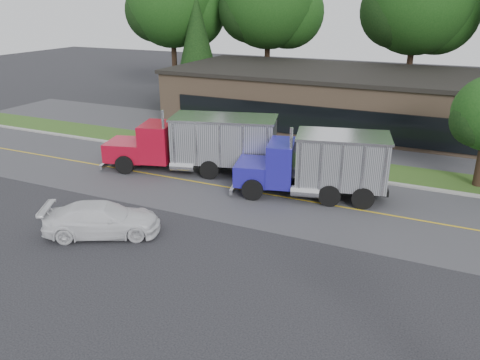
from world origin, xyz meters
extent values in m
plane|color=#38383D|center=(0.00, 0.00, 0.00)|extent=(140.00, 140.00, 0.00)
cube|color=#59595E|center=(0.00, 9.00, 0.00)|extent=(60.00, 8.00, 0.02)
cube|color=gold|center=(0.00, 9.00, 0.00)|extent=(60.00, 0.12, 0.01)
cube|color=#9E9E99|center=(0.00, 13.20, 0.00)|extent=(60.00, 0.30, 0.12)
cube|color=#2D541C|center=(0.00, 15.00, 0.00)|extent=(60.00, 3.40, 0.03)
cube|color=#59595E|center=(0.00, 20.00, 0.00)|extent=(60.00, 7.00, 0.02)
cube|color=#876A53|center=(2.00, 26.00, 2.00)|extent=(32.00, 12.00, 4.00)
cylinder|color=#382619|center=(-20.00, 32.00, 2.53)|extent=(0.56, 0.56, 5.06)
sphere|color=#143D10|center=(-20.00, 32.00, 9.40)|extent=(9.25, 9.25, 9.25)
sphere|color=#143D10|center=(-18.26, 33.16, 8.24)|extent=(6.94, 6.94, 6.94)
sphere|color=black|center=(-21.45, 31.13, 8.53)|extent=(6.36, 6.36, 6.36)
cylinder|color=#382619|center=(-10.00, 34.00, 2.58)|extent=(0.56, 0.56, 5.15)
sphere|color=#143D10|center=(-10.00, 34.00, 9.57)|extent=(9.42, 9.42, 9.42)
sphere|color=#143D10|center=(-8.23, 35.18, 8.39)|extent=(7.07, 7.07, 7.07)
sphere|color=black|center=(-11.47, 33.12, 8.69)|extent=(6.48, 6.48, 6.48)
cylinder|color=#382619|center=(4.00, 34.00, 2.59)|extent=(0.56, 0.56, 5.18)
sphere|color=#143D10|center=(4.00, 34.00, 9.61)|extent=(9.47, 9.47, 9.47)
sphere|color=#143D10|center=(5.77, 35.18, 8.43)|extent=(7.10, 7.10, 7.10)
sphere|color=black|center=(2.52, 33.11, 8.73)|extent=(6.51, 6.51, 6.51)
cylinder|color=#382619|center=(-16.00, 30.00, 0.50)|extent=(0.44, 0.44, 1.00)
cone|color=black|center=(-16.00, 30.00, 5.87)|extent=(4.70, 4.70, 9.61)
sphere|color=black|center=(9.38, 14.63, 3.67)|extent=(2.74, 2.74, 2.74)
cube|color=black|center=(-5.27, 10.61, 0.57)|extent=(9.70, 3.51, 0.28)
cube|color=#AC0C23|center=(-9.38, 9.50, 1.12)|extent=(2.86, 2.83, 1.10)
cube|color=#AC0C23|center=(-7.53, 10.00, 1.72)|extent=(2.27, 2.76, 2.20)
cube|color=black|center=(-8.25, 9.81, 2.12)|extent=(0.60, 2.04, 0.90)
cube|color=silver|center=(-3.63, 11.05, 2.02)|extent=(6.29, 3.93, 2.50)
cube|color=silver|center=(-3.63, 11.05, 3.32)|extent=(6.48, 4.12, 0.12)
cylinder|color=black|center=(-9.47, 10.67, 0.57)|extent=(1.15, 0.62, 1.10)
cylinder|color=black|center=(-8.87, 8.45, 0.57)|extent=(1.15, 0.62, 1.10)
cylinder|color=black|center=(-3.52, 12.27, 0.57)|extent=(1.15, 0.62, 1.10)
cylinder|color=black|center=(-2.92, 10.05, 0.57)|extent=(1.15, 0.62, 1.10)
cube|color=black|center=(2.17, 9.84, 0.57)|extent=(7.42, 2.63, 0.28)
cube|color=#211C9C|center=(-0.96, 9.12, 1.12)|extent=(2.24, 2.64, 1.10)
cube|color=#211C9C|center=(0.45, 9.44, 1.72)|extent=(1.79, 2.63, 2.20)
cube|color=black|center=(-0.10, 9.32, 2.12)|extent=(0.53, 2.06, 0.90)
cube|color=silver|center=(3.42, 10.12, 2.02)|extent=(4.86, 3.43, 2.50)
cube|color=silver|center=(3.42, 10.12, 3.32)|extent=(5.04, 3.61, 0.12)
cylinder|color=black|center=(-1.06, 10.27, 0.57)|extent=(1.15, 0.59, 1.10)
cylinder|color=black|center=(-0.54, 8.03, 0.57)|extent=(1.15, 0.59, 1.10)
cylinder|color=black|center=(3.48, 11.32, 0.57)|extent=(1.15, 0.59, 1.10)
cylinder|color=black|center=(3.99, 9.08, 0.57)|extent=(1.15, 0.59, 1.10)
imported|color=silver|center=(-5.00, 1.86, 0.72)|extent=(5.29, 4.09, 1.43)
camera|label=1|loc=(8.01, -12.28, 9.57)|focal=35.00mm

